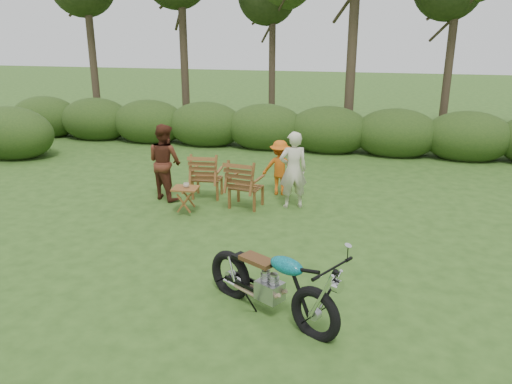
% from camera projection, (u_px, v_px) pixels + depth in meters
% --- Properties ---
extents(ground, '(80.00, 80.00, 0.00)m').
position_uv_depth(ground, '(260.00, 290.00, 7.22)').
color(ground, '#294818').
rests_on(ground, ground).
extents(tree_line, '(22.52, 11.62, 8.14)m').
position_uv_depth(tree_line, '(353.00, 22.00, 14.90)').
color(tree_line, '#392C1F').
rests_on(tree_line, ground).
extents(motorcycle, '(2.20, 1.71, 1.19)m').
position_uv_depth(motorcycle, '(269.00, 313.00, 6.63)').
color(motorcycle, '#0EAAB9').
rests_on(motorcycle, ground).
extents(lawn_chair_right, '(0.80, 0.80, 1.04)m').
position_uv_depth(lawn_chair_right, '(246.00, 207.00, 10.62)').
color(lawn_chair_right, '#593116').
rests_on(lawn_chair_right, ground).
extents(lawn_chair_left, '(0.77, 0.77, 1.02)m').
position_uv_depth(lawn_chair_left, '(208.00, 197.00, 11.24)').
color(lawn_chair_left, brown).
rests_on(lawn_chair_left, ground).
extents(side_table, '(0.57, 0.50, 0.55)m').
position_uv_depth(side_table, '(186.00, 200.00, 10.16)').
color(side_table, brown).
rests_on(side_table, ground).
extents(cup, '(0.14, 0.14, 0.09)m').
position_uv_depth(cup, '(186.00, 185.00, 10.07)').
color(cup, beige).
rests_on(cup, side_table).
extents(adult_a, '(0.70, 0.59, 1.63)m').
position_uv_depth(adult_a, '(292.00, 207.00, 10.60)').
color(adult_a, beige).
rests_on(adult_a, ground).
extents(adult_b, '(1.01, 0.92, 1.67)m').
position_uv_depth(adult_b, '(167.00, 198.00, 11.15)').
color(adult_b, '#512417').
rests_on(adult_b, ground).
extents(child, '(0.86, 0.57, 1.25)m').
position_uv_depth(child, '(279.00, 194.00, 11.43)').
color(child, '#C85712').
rests_on(child, ground).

